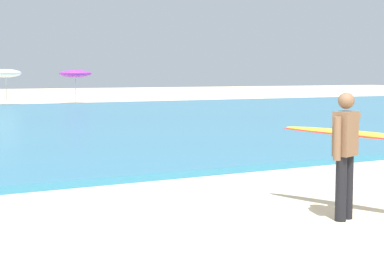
% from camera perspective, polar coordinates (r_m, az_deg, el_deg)
% --- Properties ---
extents(ground_plane, '(160.00, 160.00, 0.00)m').
position_cam_1_polar(ground_plane, '(7.20, 12.12, -10.88)').
color(ground_plane, beige).
extents(sea, '(120.00, 28.00, 0.14)m').
position_cam_1_polar(sea, '(24.50, -17.53, 0.41)').
color(sea, teal).
rests_on(sea, ground).
extents(surfer_with_board, '(1.32, 2.55, 1.73)m').
position_cam_1_polar(surfer_with_board, '(8.54, 15.07, -1.40)').
color(surfer_with_board, black).
rests_on(surfer_with_board, ground).
extents(beach_umbrella_4, '(1.94, 1.96, 2.36)m').
position_cam_1_polar(beach_umbrella_4, '(40.52, -17.27, 4.98)').
color(beach_umbrella_4, beige).
rests_on(beach_umbrella_4, ground).
extents(beach_umbrella_5, '(2.15, 2.15, 2.30)m').
position_cam_1_polar(beach_umbrella_5, '(41.31, -11.01, 5.09)').
color(beach_umbrella_5, beige).
rests_on(beach_umbrella_5, ground).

